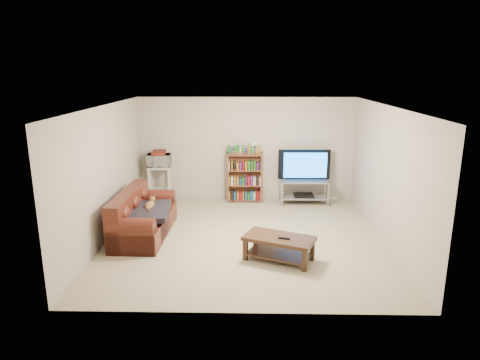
{
  "coord_description": "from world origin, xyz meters",
  "views": [
    {
      "loc": [
        0.07,
        -7.34,
        3.01
      ],
      "look_at": [
        -0.1,
        0.4,
        1.0
      ],
      "focal_mm": 32.0,
      "sensor_mm": 36.0,
      "label": 1
    }
  ],
  "objects_px": {
    "sofa": "(141,220)",
    "bookshelf": "(245,176)",
    "coffee_table": "(279,244)",
    "tv_stand": "(304,188)"
  },
  "relations": [
    {
      "from": "sofa",
      "to": "coffee_table",
      "type": "relative_size",
      "value": 1.58
    },
    {
      "from": "coffee_table",
      "to": "bookshelf",
      "type": "xyz_separation_m",
      "value": [
        -0.59,
        3.18,
        0.33
      ]
    },
    {
      "from": "bookshelf",
      "to": "sofa",
      "type": "bearing_deg",
      "value": -132.79
    },
    {
      "from": "sofa",
      "to": "coffee_table",
      "type": "height_order",
      "value": "sofa"
    },
    {
      "from": "coffee_table",
      "to": "tv_stand",
      "type": "height_order",
      "value": "tv_stand"
    },
    {
      "from": "bookshelf",
      "to": "coffee_table",
      "type": "bearing_deg",
      "value": -80.34
    },
    {
      "from": "sofa",
      "to": "tv_stand",
      "type": "distance_m",
      "value": 3.85
    },
    {
      "from": "tv_stand",
      "to": "bookshelf",
      "type": "height_order",
      "value": "bookshelf"
    },
    {
      "from": "sofa",
      "to": "bookshelf",
      "type": "height_order",
      "value": "bookshelf"
    },
    {
      "from": "tv_stand",
      "to": "bookshelf",
      "type": "xyz_separation_m",
      "value": [
        -1.36,
        0.11,
        0.23
      ]
    }
  ]
}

